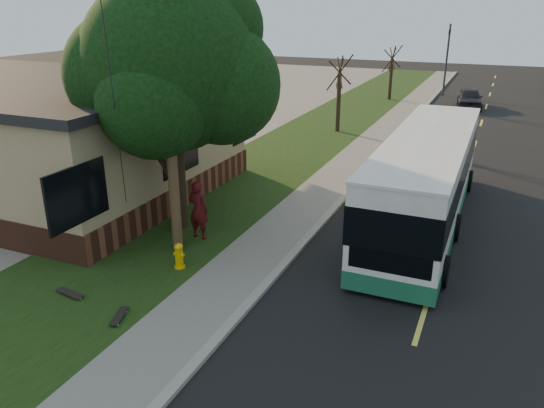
% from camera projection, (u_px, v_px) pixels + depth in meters
% --- Properties ---
extents(ground, '(120.00, 120.00, 0.00)m').
position_uv_depth(ground, '(265.00, 288.00, 13.83)').
color(ground, black).
rests_on(ground, ground).
extents(road, '(8.00, 80.00, 0.01)m').
position_uv_depth(road, '(461.00, 192.00, 20.92)').
color(road, black).
rests_on(road, ground).
extents(curb, '(0.25, 80.00, 0.12)m').
position_uv_depth(curb, '(362.00, 178.00, 22.39)').
color(curb, gray).
rests_on(curb, ground).
extents(sidewalk, '(2.00, 80.00, 0.08)m').
position_uv_depth(sidewalk, '(339.00, 175.00, 22.77)').
color(sidewalk, slate).
rests_on(sidewalk, ground).
extents(grass_verge, '(5.00, 80.00, 0.07)m').
position_uv_depth(grass_verge, '(265.00, 166.00, 24.07)').
color(grass_verge, black).
rests_on(grass_verge, ground).
extents(building_lot, '(15.00, 80.00, 0.04)m').
position_uv_depth(building_lot, '(91.00, 145.00, 27.80)').
color(building_lot, slate).
rests_on(building_lot, ground).
extents(fire_hydrant, '(0.32, 0.32, 0.74)m').
position_uv_depth(fire_hydrant, '(179.00, 256.00, 14.65)').
color(fire_hydrant, '#E7AE0C').
rests_on(fire_hydrant, grass_verge).
extents(utility_pole, '(2.86, 3.21, 9.07)m').
position_uv_depth(utility_pole, '(167.00, 96.00, 14.27)').
color(utility_pole, '#473321').
rests_on(utility_pole, ground).
extents(leafy_tree, '(6.30, 6.00, 7.80)m').
position_uv_depth(leafy_tree, '(173.00, 68.00, 15.82)').
color(leafy_tree, black).
rests_on(leafy_tree, grass_verge).
extents(bare_tree_near, '(1.38, 1.21, 4.31)m').
position_uv_depth(bare_tree_near, '(339.00, 95.00, 29.81)').
color(bare_tree_near, black).
rests_on(bare_tree_near, grass_verge).
extents(bare_tree_far, '(1.38, 1.21, 4.03)m').
position_uv_depth(bare_tree_far, '(391.00, 74.00, 39.97)').
color(bare_tree_far, black).
rests_on(bare_tree_far, grass_verge).
extents(traffic_signal, '(0.18, 0.22, 5.50)m').
position_uv_depth(traffic_signal, '(447.00, 55.00, 41.69)').
color(traffic_signal, '#2D2D30').
rests_on(traffic_signal, ground).
extents(transit_bus, '(2.58, 11.19, 3.03)m').
position_uv_depth(transit_bus, '(426.00, 178.00, 17.32)').
color(transit_bus, beige).
rests_on(transit_bus, ground).
extents(skateboarder, '(0.70, 0.48, 1.86)m').
position_uv_depth(skateboarder, '(198.00, 210.00, 16.34)').
color(skateboarder, '#4A0E11').
rests_on(skateboarder, grass_verge).
extents(skateboard_main, '(0.45, 0.83, 0.08)m').
position_uv_depth(skateboard_main, '(119.00, 316.00, 12.37)').
color(skateboard_main, black).
rests_on(skateboard_main, grass_verge).
extents(skateboard_spare, '(0.88, 0.35, 0.08)m').
position_uv_depth(skateboard_spare, '(70.00, 293.00, 13.34)').
color(skateboard_spare, black).
rests_on(skateboard_spare, grass_verge).
extents(dumpster, '(1.62, 1.45, 1.19)m').
position_uv_depth(dumpster, '(85.00, 195.00, 18.70)').
color(dumpster, black).
rests_on(dumpster, building_lot).
extents(distant_car, '(2.07, 4.21, 1.38)m').
position_uv_depth(distant_car, '(470.00, 98.00, 37.54)').
color(distant_car, black).
rests_on(distant_car, ground).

